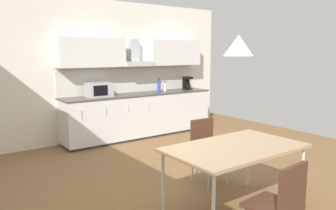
# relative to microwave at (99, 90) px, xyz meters

# --- Properties ---
(ground_plane) EXTENTS (8.57, 8.70, 0.02)m
(ground_plane) POSITION_rel_microwave_xyz_m (-0.17, -2.58, -1.08)
(ground_plane) COLOR brown
(wall_back) EXTENTS (6.85, 0.10, 2.84)m
(wall_back) POSITION_rel_microwave_xyz_m (-0.17, 0.37, 0.35)
(wall_back) COLOR silver
(wall_back) RESTS_ON ground_plane
(kitchen_counter) EXTENTS (3.36, 0.67, 0.93)m
(kitchen_counter) POSITION_rel_microwave_xyz_m (0.93, 0.00, -0.60)
(kitchen_counter) COLOR #333333
(kitchen_counter) RESTS_ON ground_plane
(backsplash_tile) EXTENTS (3.34, 0.02, 0.52)m
(backsplash_tile) POSITION_rel_microwave_xyz_m (0.93, 0.31, 0.12)
(backsplash_tile) COLOR silver
(backsplash_tile) RESTS_ON kitchen_counter
(upper_wall_cabinets) EXTENTS (3.34, 0.40, 0.57)m
(upper_wall_cabinets) POSITION_rel_microwave_xyz_m (0.93, 0.16, 0.71)
(upper_wall_cabinets) COLOR silver
(microwave) EXTENTS (0.48, 0.35, 0.28)m
(microwave) POSITION_rel_microwave_xyz_m (0.00, 0.00, 0.00)
(microwave) COLOR #ADADB2
(microwave) RESTS_ON kitchen_counter
(coffee_maker) EXTENTS (0.18, 0.19, 0.30)m
(coffee_maker) POSITION_rel_microwave_xyz_m (2.24, 0.03, 0.01)
(coffee_maker) COLOR black
(coffee_maker) RESTS_ON kitchen_counter
(bottle_blue) EXTENTS (0.07, 0.07, 0.31)m
(bottle_blue) POSITION_rel_microwave_xyz_m (1.38, -0.05, -0.01)
(bottle_blue) COLOR blue
(bottle_blue) RESTS_ON kitchen_counter
(bottle_white) EXTENTS (0.07, 0.07, 0.22)m
(bottle_white) POSITION_rel_microwave_xyz_m (1.63, 0.06, -0.04)
(bottle_white) COLOR white
(bottle_white) RESTS_ON kitchen_counter
(dining_table) EXTENTS (1.52, 0.91, 0.76)m
(dining_table) POSITION_rel_microwave_xyz_m (0.01, -3.54, -0.36)
(dining_table) COLOR tan
(dining_table) RESTS_ON ground_plane
(chair_near_left) EXTENTS (0.42, 0.42, 0.87)m
(chair_near_left) POSITION_rel_microwave_xyz_m (-0.32, -4.37, -0.54)
(chair_near_left) COLOR #4C2D1E
(chair_near_left) RESTS_ON ground_plane
(chair_far_right) EXTENTS (0.41, 0.41, 0.87)m
(chair_far_right) POSITION_rel_microwave_xyz_m (0.36, -2.70, -0.54)
(chair_far_right) COLOR #4C2D1E
(chair_far_right) RESTS_ON ground_plane
(pendant_lamp) EXTENTS (0.32, 0.32, 0.22)m
(pendant_lamp) POSITION_rel_microwave_xyz_m (0.01, -3.54, 0.78)
(pendant_lamp) COLOR silver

